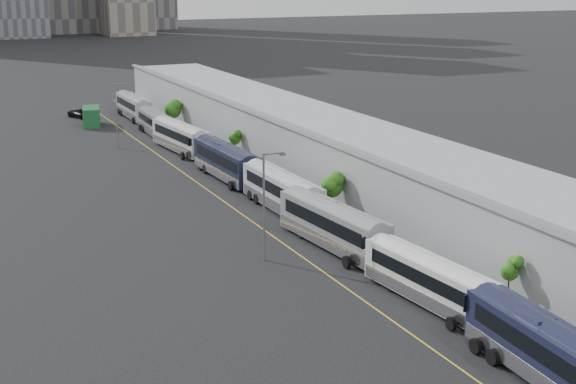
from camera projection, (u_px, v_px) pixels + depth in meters
sidewalk at (363, 217)px, 78.83m from camera, size 10.00×170.00×0.12m
lane_line at (266, 231)px, 74.57m from camera, size 0.12×160.00×0.02m
depot at (399, 178)px, 79.54m from camera, size 12.45×160.40×7.20m
bus_1 at (551, 360)px, 46.19m from camera, size 3.55×13.55×3.92m
bus_2 at (429, 284)px, 57.81m from camera, size 3.58×12.52×3.61m
bus_3 at (333, 229)px, 69.63m from camera, size 3.93×13.96×4.03m
bus_4 at (282, 195)px, 80.51m from camera, size 3.03×13.70×3.99m
bus_5 at (226, 165)px, 93.10m from camera, size 3.28×14.00×4.07m
bus_6 at (181, 140)px, 107.38m from camera, size 4.02×13.65×3.93m
bus_7 at (156, 125)px, 118.51m from camera, size 2.73×12.20×3.56m
bus_8 at (134, 108)px, 132.40m from camera, size 2.94×13.21×3.85m
tree_1 at (510, 271)px, 55.20m from camera, size 1.25×1.25×4.10m
tree_2 at (332, 184)px, 77.07m from camera, size 2.11×2.11×4.71m
tree_3 at (235, 139)px, 100.73m from camera, size 1.33×1.33×3.84m
tree_4 at (173, 108)px, 121.55m from camera, size 2.49×2.49×4.75m
street_lamp_near at (266, 199)px, 65.64m from camera, size 2.04×0.22×9.16m
street_lamp_far at (118, 111)px, 108.73m from camera, size 2.04×0.22×8.90m
shipping_container at (92, 117)px, 125.66m from camera, size 3.70×6.13×2.96m
suv at (81, 114)px, 132.96m from camera, size 4.25×5.72×1.44m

